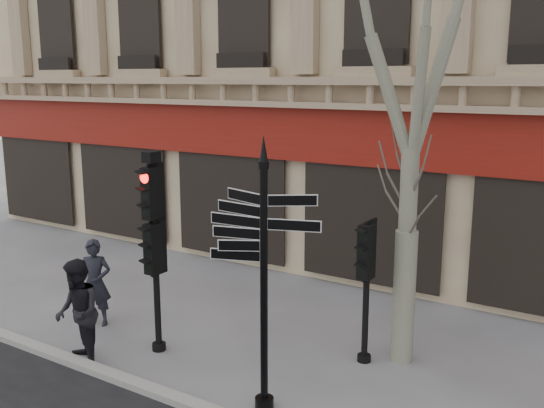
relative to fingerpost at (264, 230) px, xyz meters
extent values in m
plane|color=#5E5D62|center=(-0.78, 0.78, -2.78)|extent=(80.00, 80.00, 0.00)
cube|color=gray|center=(-0.78, -0.62, -2.72)|extent=(80.00, 0.25, 0.12)
cube|color=maroon|center=(-0.78, 5.66, 0.82)|extent=(28.00, 0.25, 1.30)
cube|color=#897259|center=(-0.78, 5.43, 1.79)|extent=(28.00, 0.35, 0.74)
cylinder|color=black|center=(0.00, 0.00, -0.94)|extent=(0.11, 0.11, 3.67)
cylinder|color=black|center=(0.00, 0.00, -2.70)|extent=(0.29, 0.29, 0.16)
cone|color=black|center=(0.00, 0.00, 1.18)|extent=(0.12, 0.12, 0.37)
cylinder|color=black|center=(-2.73, 0.62, -1.09)|extent=(0.12, 0.12, 3.37)
cylinder|color=black|center=(-2.73, 0.62, -2.71)|extent=(0.25, 0.25, 0.13)
cube|color=black|center=(-2.73, 0.62, -0.83)|extent=(0.41, 0.30, 0.92)
cube|color=black|center=(-2.73, 0.62, 0.17)|extent=(0.41, 0.30, 0.92)
sphere|color=#FF0C05|center=(-2.73, 0.62, 0.41)|extent=(0.19, 0.19, 0.19)
cube|color=black|center=(-2.73, 0.62, 0.80)|extent=(0.22, 0.27, 0.19)
cylinder|color=black|center=(0.65, 2.24, -1.53)|extent=(0.12, 0.12, 2.50)
cylinder|color=black|center=(0.65, 2.24, -2.71)|extent=(0.26, 0.26, 0.14)
cube|color=black|center=(0.65, 2.24, -0.75)|extent=(0.43, 0.31, 0.95)
cylinder|color=gray|center=(1.19, 2.62, -1.59)|extent=(0.39, 0.39, 2.37)
cylinder|color=gray|center=(1.19, 2.62, 0.24)|extent=(0.30, 0.30, 1.51)
imported|color=black|center=(-4.60, 0.84, -1.89)|extent=(0.77, 0.70, 1.77)
imported|color=black|center=(-3.50, -0.52, -1.84)|extent=(1.15, 1.09, 1.88)
camera|label=1|loc=(4.60, -7.01, 2.12)|focal=40.00mm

